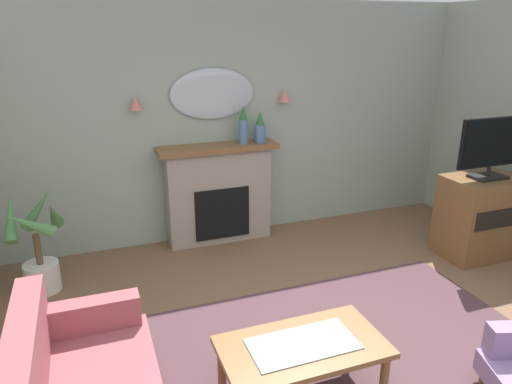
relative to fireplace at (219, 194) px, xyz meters
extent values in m
cube|color=#93A393|center=(0.30, 0.22, 0.78)|extent=(6.65, 0.10, 2.71)
cube|color=#4C3338|center=(0.30, -2.53, -0.56)|extent=(3.20, 2.40, 0.01)
cube|color=gray|center=(0.00, 0.01, -0.02)|extent=(1.20, 0.28, 1.10)
cube|color=black|center=(0.00, -0.09, -0.19)|extent=(0.64, 0.12, 0.60)
cube|color=brown|center=(0.00, -0.01, 0.56)|extent=(1.36, 0.36, 0.06)
cylinder|color=#4C7093|center=(0.30, -0.03, 0.73)|extent=(0.11, 0.11, 0.27)
cone|color=#2D6633|center=(0.30, -0.03, 0.94)|extent=(0.10, 0.10, 0.16)
cylinder|color=#4C7093|center=(0.50, -0.03, 0.69)|extent=(0.13, 0.13, 0.20)
cone|color=#2D6633|center=(0.50, -0.03, 0.87)|extent=(0.10, 0.10, 0.16)
ellipsoid|color=#B2BCC6|center=(0.00, 0.14, 1.14)|extent=(0.96, 0.06, 0.56)
cone|color=#D17066|center=(-0.85, 0.09, 1.09)|extent=(0.14, 0.14, 0.14)
cone|color=#D17066|center=(0.85, 0.09, 1.09)|extent=(0.14, 0.14, 0.14)
cube|color=brown|center=(-0.20, -2.68, -0.15)|extent=(1.10, 0.60, 0.04)
cube|color=#8C9E99|center=(-0.20, -2.68, -0.13)|extent=(0.72, 0.36, 0.01)
cylinder|color=brown|center=(0.29, -2.92, -0.37)|extent=(0.06, 0.06, 0.40)
cylinder|color=brown|center=(-0.69, -2.44, -0.37)|extent=(0.06, 0.06, 0.40)
cylinder|color=brown|center=(0.29, -2.44, -0.37)|extent=(0.06, 0.06, 0.40)
cube|color=#934C51|center=(-1.52, -1.78, -0.17)|extent=(0.76, 0.17, 0.24)
cylinder|color=brown|center=(-1.18, -1.79, -0.52)|extent=(0.07, 0.07, 0.10)
cylinder|color=brown|center=(-1.86, -1.79, -0.52)|extent=(0.07, 0.07, 0.10)
cylinder|color=brown|center=(1.08, -3.01, -0.52)|extent=(0.06, 0.06, 0.10)
cube|color=brown|center=(2.57, -1.36, -0.12)|extent=(0.80, 0.56, 0.90)
cube|color=black|center=(2.57, -1.65, -0.03)|extent=(0.68, 0.02, 0.20)
cube|color=black|center=(2.57, -1.38, 0.34)|extent=(0.36, 0.24, 0.03)
cylinder|color=black|center=(2.57, -1.38, 0.41)|extent=(0.04, 0.04, 0.10)
cube|color=black|center=(2.57, -1.38, 0.72)|extent=(0.84, 0.04, 0.52)
cube|color=black|center=(2.57, -1.40, 0.72)|extent=(0.80, 0.01, 0.48)
cylinder|color=silver|center=(-1.93, -0.53, -0.43)|extent=(0.33, 0.33, 0.28)
cylinder|color=brown|center=(-1.93, -0.53, -0.13)|extent=(0.06, 0.06, 0.30)
cone|color=#4C8447|center=(-1.74, -0.54, 0.20)|extent=(0.15, 0.43, 0.39)
cone|color=#4C8447|center=(-1.89, -0.35, 0.20)|extent=(0.38, 0.19, 0.45)
cone|color=#4C8447|center=(-2.11, -0.53, 0.20)|extent=(0.13, 0.40, 0.42)
cone|color=#4C8447|center=(-1.94, -0.71, 0.20)|extent=(0.47, 0.17, 0.32)
camera|label=1|loc=(-1.39, -5.02, 1.84)|focal=33.19mm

